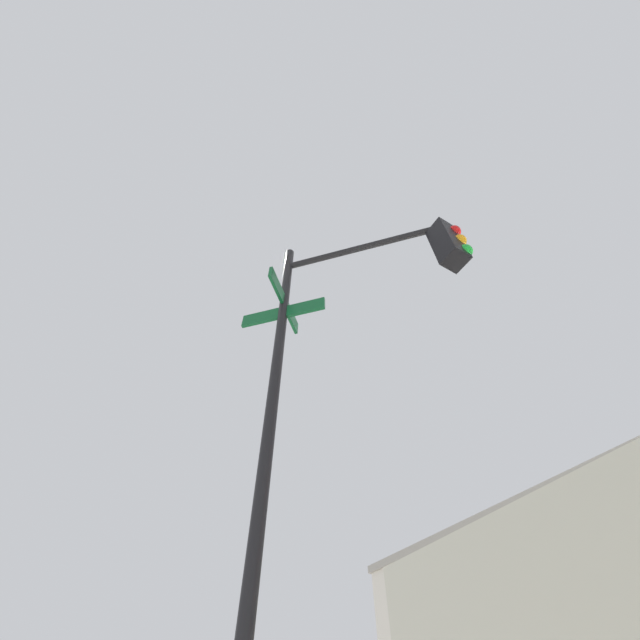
{
  "coord_description": "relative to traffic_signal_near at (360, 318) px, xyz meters",
  "views": [
    {
      "loc": [
        -4.01,
        -8.25,
        1.31
      ],
      "look_at": [
        -6.96,
        -6.56,
        5.23
      ],
      "focal_mm": 20.7,
      "sensor_mm": 36.0,
      "label": 1
    }
  ],
  "objects": [
    {
      "name": "traffic_signal_near",
      "position": [
        0.0,
        0.0,
        0.0
      ],
      "size": [
        2.2,
        2.1,
        6.36
      ],
      "color": "black",
      "rests_on": "ground_plane"
    }
  ]
}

